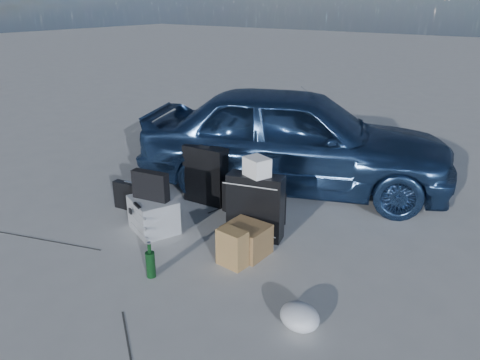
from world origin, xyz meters
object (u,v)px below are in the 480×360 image
pelican_case (154,215)px  suitcase_right (255,207)px  cardboard_box (247,239)px  duffel_bag (253,203)px  suitcase_left (206,175)px  green_bottle (150,260)px  car (295,138)px  briefcase (130,196)px

pelican_case → suitcase_right: suitcase_right is taller
cardboard_box → duffel_bag: bearing=120.1°
suitcase_left → green_bottle: bearing=-71.7°
suitcase_left → green_bottle: 1.65m
car → suitcase_left: 1.21m
pelican_case → duffel_bag: size_ratio=0.67×
suitcase_right → duffel_bag: (-0.27, 0.35, -0.15)m
green_bottle → suitcase_left: bearing=112.9°
car → duffel_bag: car is taller
briefcase → green_bottle: bearing=-42.5°
car → green_bottle: bearing=158.8°
car → suitcase_left: car is taller
duffel_bag → green_bottle: size_ratio=2.20×
suitcase_left → car: bearing=55.2°
cardboard_box → green_bottle: bearing=-118.3°
car → suitcase_right: bearing=172.4°
suitcase_left → duffel_bag: suitcase_left is taller
briefcase → suitcase_right: suitcase_right is taller
car → briefcase: bearing=123.5°
duffel_bag → cardboard_box: 0.78m
briefcase → duffel_bag: bearing=19.8°
suitcase_right → green_bottle: (-0.32, -1.14, -0.17)m
suitcase_left → green_bottle: size_ratio=2.10×
car → cardboard_box: size_ratio=9.76×
car → cardboard_box: (0.49, -1.72, -0.50)m
briefcase → pelican_case: bearing=-26.5°
briefcase → green_bottle: (1.20, -0.84, 0.00)m
pelican_case → cardboard_box: 1.07m
car → suitcase_left: size_ratio=5.54×
car → pelican_case: car is taller
briefcase → cardboard_box: 1.64m
pelican_case → duffel_bag: duffel_bag is taller
cardboard_box → green_bottle: (-0.44, -0.81, 0.02)m
car → duffel_bag: bearing=163.0°
briefcase → duffel_bag: 1.41m
car → briefcase: 2.10m
pelican_case → cardboard_box: pelican_case is taller
duffel_bag → cardboard_box: bearing=-45.6°
cardboard_box → green_bottle: green_bottle is taller
suitcase_left → briefcase: bearing=-134.2°
green_bottle → cardboard_box: bearing=61.7°
car → duffel_bag: size_ratio=5.28×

